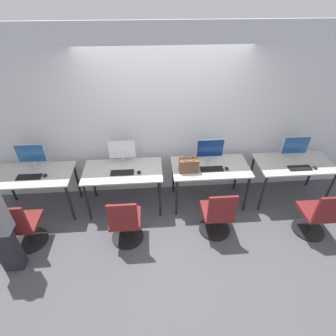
{
  "coord_description": "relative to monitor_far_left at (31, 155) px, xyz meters",
  "views": [
    {
      "loc": [
        -0.24,
        -3.06,
        3.23
      ],
      "look_at": [
        0.0,
        0.13,
        0.91
      ],
      "focal_mm": 28.0,
      "sensor_mm": 36.0,
      "label": 1
    }
  ],
  "objects": [
    {
      "name": "handbag",
      "position": [
        2.46,
        -0.3,
        -0.11
      ],
      "size": [
        0.3,
        0.18,
        0.25
      ],
      "color": "brown",
      "rests_on": "desk_right"
    },
    {
      "name": "desk_right",
      "position": [
        2.83,
        -0.2,
        -0.31
      ],
      "size": [
        1.25,
        0.67,
        0.76
      ],
      "color": "#BCB7AD",
      "rests_on": "ground_plane"
    },
    {
      "name": "mouse_far_left",
      "position": [
        0.24,
        -0.27,
        -0.21
      ],
      "size": [
        0.06,
        0.09,
        0.03
      ],
      "color": "black",
      "rests_on": "desk_far_left"
    },
    {
      "name": "keyboard_right",
      "position": [
        2.83,
        -0.29,
        -0.22
      ],
      "size": [
        0.36,
        0.13,
        0.02
      ],
      "color": "black",
      "rests_on": "desk_right"
    },
    {
      "name": "desk_far_left",
      "position": [
        0.0,
        -0.2,
        -0.31
      ],
      "size": [
        1.25,
        0.67,
        0.76
      ],
      "color": "#BCB7AD",
      "rests_on": "ground_plane"
    },
    {
      "name": "mouse_left",
      "position": [
        1.68,
        -0.3,
        -0.21
      ],
      "size": [
        0.06,
        0.09,
        0.03
      ],
      "color": "black",
      "rests_on": "desk_left"
    },
    {
      "name": "keyboard_far_left",
      "position": [
        0.0,
        -0.28,
        -0.22
      ],
      "size": [
        0.36,
        0.13,
        0.02
      ],
      "color": "black",
      "rests_on": "desk_far_left"
    },
    {
      "name": "keyboard_left",
      "position": [
        1.42,
        -0.28,
        -0.22
      ],
      "size": [
        0.36,
        0.13,
        0.02
      ],
      "color": "black",
      "rests_on": "desk_left"
    },
    {
      "name": "office_chair_far_left",
      "position": [
        0.01,
        -0.93,
        -0.63
      ],
      "size": [
        0.48,
        0.48,
        0.88
      ],
      "color": "black",
      "rests_on": "ground_plane"
    },
    {
      "name": "office_chair_right",
      "position": [
        2.82,
        -0.92,
        -0.63
      ],
      "size": [
        0.48,
        0.48,
        0.88
      ],
      "color": "black",
      "rests_on": "ground_plane"
    },
    {
      "name": "desk_left",
      "position": [
        1.42,
        -0.2,
        -0.31
      ],
      "size": [
        1.25,
        0.67,
        0.76
      ],
      "color": "#BCB7AD",
      "rests_on": "ground_plane"
    },
    {
      "name": "monitor_far_left",
      "position": [
        0.0,
        0.0,
        0.0
      ],
      "size": [
        0.44,
        0.16,
        0.42
      ],
      "color": "#B2B2B7",
      "rests_on": "desk_far_left"
    },
    {
      "name": "mouse_far_right",
      "position": [
        4.49,
        -0.39,
        -0.21
      ],
      "size": [
        0.06,
        0.09,
        0.03
      ],
      "color": "black",
      "rests_on": "desk_far_right"
    },
    {
      "name": "monitor_far_right",
      "position": [
        4.25,
        -0.08,
        0.0
      ],
      "size": [
        0.44,
        0.16,
        0.42
      ],
      "color": "#B2B2B7",
      "rests_on": "desk_far_right"
    },
    {
      "name": "ground_plane",
      "position": [
        2.12,
        -0.54,
        -0.99
      ],
      "size": [
        20.0,
        20.0,
        0.0
      ],
      "primitive_type": "plane",
      "color": "#4C4C51"
    },
    {
      "name": "keyboard_far_right",
      "position": [
        4.25,
        -0.37,
        -0.22
      ],
      "size": [
        0.36,
        0.13,
        0.02
      ],
      "color": "black",
      "rests_on": "desk_far_right"
    },
    {
      "name": "monitor_left",
      "position": [
        1.42,
        0.01,
        0.0
      ],
      "size": [
        0.44,
        0.16,
        0.42
      ],
      "color": "#B2B2B7",
      "rests_on": "desk_left"
    },
    {
      "name": "office_chair_left",
      "position": [
        1.46,
        -0.97,
        -0.63
      ],
      "size": [
        0.48,
        0.48,
        0.88
      ],
      "color": "black",
      "rests_on": "ground_plane"
    },
    {
      "name": "monitor_right",
      "position": [
        2.83,
        -0.06,
        0.0
      ],
      "size": [
        0.44,
        0.16,
        0.42
      ],
      "color": "#B2B2B7",
      "rests_on": "desk_right"
    },
    {
      "name": "mouse_right",
      "position": [
        3.07,
        -0.31,
        -0.21
      ],
      "size": [
        0.06,
        0.09,
        0.03
      ],
      "color": "black",
      "rests_on": "desk_right"
    },
    {
      "name": "desk_far_right",
      "position": [
        4.25,
        -0.2,
        -0.31
      ],
      "size": [
        1.25,
        0.67,
        0.76
      ],
      "color": "#BCB7AD",
      "rests_on": "ground_plane"
    },
    {
      "name": "wall_back",
      "position": [
        2.12,
        0.26,
        0.41
      ],
      "size": [
        12.0,
        0.05,
        2.8
      ],
      "color": "silver",
      "rests_on": "ground_plane"
    },
    {
      "name": "office_chair_far_right",
      "position": [
        4.3,
        -1.05,
        -0.63
      ],
      "size": [
        0.48,
        0.48,
        0.88
      ],
      "color": "black",
      "rests_on": "ground_plane"
    }
  ]
}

